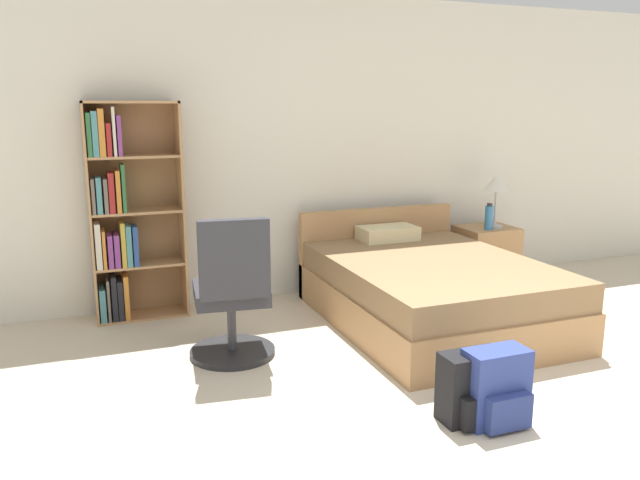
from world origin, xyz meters
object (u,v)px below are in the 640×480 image
Objects in this scene: backpack_black at (473,389)px; backpack_blue at (497,389)px; nightstand at (486,255)px; table_lamp at (497,185)px; water_bottle at (489,217)px; bookshelf at (124,216)px; bed at (427,288)px; office_chair at (232,298)px.

backpack_blue reaches higher than backpack_black.
nightstand is 1.07× the size of table_lamp.
water_bottle is 2.71m from backpack_black.
backpack_black is (-1.73, -2.20, -0.77)m from table_lamp.
table_lamp reaches higher than nightstand.
table_lamp is 2.90m from backpack_black.
table_lamp is (3.32, -0.20, 0.12)m from bookshelf.
backpack_black is 0.92× the size of backpack_blue.
water_bottle is at bearing -149.25° from table_lamp.
bed is at bearing -22.84° from bookshelf.
backpack_blue is at bearing -125.61° from table_lamp.
water_bottle is at bearing -121.51° from nightstand.
backpack_blue is (-0.49, -1.56, -0.07)m from bed.
office_chair is at bearing -62.97° from bookshelf.
bookshelf is 0.85× the size of bed.
table_lamp is (0.05, -0.04, 0.68)m from nightstand.
backpack_blue is (-1.58, -2.31, -0.07)m from nightstand.
table_lamp is (1.14, 0.72, 0.68)m from bed.
bookshelf is at bearing 123.55° from backpack_black.
backpack_black is (1.01, -1.27, -0.25)m from office_chair.
nightstand is at bearing 140.81° from table_lamp.
table_lamp reaches higher than backpack_black.
office_chair is 2.77m from water_bottle.
backpack_blue is at bearing -107.52° from bed.
backpack_blue is (-1.63, -2.27, -0.75)m from table_lamp.
bookshelf is 3.14× the size of nightstand.
bed is at bearing -147.74° from table_lamp.
office_chair is at bearing -172.38° from bed.
bed is 5.29× the size of backpack_black.
backpack_black is at bearing -111.69° from bed.
bookshelf reaches higher than water_bottle.
backpack_black is at bearing -128.14° from table_lamp.
backpack_black is (-1.61, -2.13, -0.48)m from water_bottle.
bookshelf is 1.72× the size of office_chair.
water_bottle is (2.62, 0.86, 0.23)m from office_chair.
table_lamp is at bearing -39.19° from nightstand.
bed is at bearing -145.11° from nightstand.
table_lamp is at bearing 32.26° from bed.
table_lamp is 2.06× the size of water_bottle.
backpack_blue is at bearing -124.44° from water_bottle.
bed is 1.62m from office_chair.
office_chair is 2.86m from nightstand.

